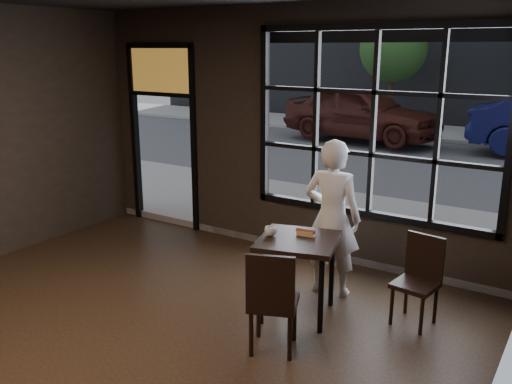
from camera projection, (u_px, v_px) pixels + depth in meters
The scene contains 12 objects.
floor at pixel (76, 373), 4.59m from camera, with size 6.00×7.00×0.02m, color black.
wall_right at pixel (461, 276), 2.61m from camera, with size 0.04×7.00×3.20m, color black.
window_frame at pixel (373, 124), 6.34m from camera, with size 3.06×0.12×2.28m, color black.
stained_transom at pixel (161, 70), 7.93m from camera, with size 1.20×0.06×0.70m, color orange.
cafe_table at pixel (298, 277), 5.49m from camera, with size 0.77×0.77×0.83m, color black.
chair_near at pixel (274, 299), 4.84m from camera, with size 0.42×0.42×0.98m, color black.
chair_window at pixel (415, 282), 5.29m from camera, with size 0.39×0.39×0.89m, color black.
man at pixel (332, 218), 5.89m from camera, with size 0.64×0.42×1.74m, color white.
hotdog at pixel (306, 233), 5.47m from camera, with size 0.20×0.08×0.06m, color tan, non-canonical shape.
cup at pixel (271, 231), 5.45m from camera, with size 0.12×0.12×0.10m, color silver.
maroon_car at pixel (361, 112), 15.52m from camera, with size 1.84×4.56×1.55m, color #401812.
tree_left at pixel (393, 49), 17.70m from camera, with size 2.20×2.20×3.75m.
Camera 1 is at (3.48, -2.57, 2.66)m, focal length 38.00 mm.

